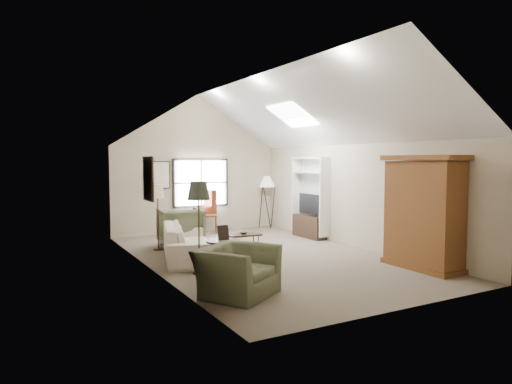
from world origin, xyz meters
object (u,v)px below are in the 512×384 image
armoire (423,212)px  side_table (223,257)px  side_chair (209,212)px  armchair_near (237,271)px  sofa (188,241)px  armchair_far (180,227)px  coffee_table (244,242)px

armoire → side_table: size_ratio=3.49×
side_chair → armoire: bearing=-50.1°
armchair_near → side_chair: 6.29m
sofa → side_table: (0.10, -1.60, -0.05)m
armchair_far → armoire: bearing=134.2°
coffee_table → armoire: bearing=-54.8°
armchair_far → side_table: armchair_far is taller
armoire → coffee_table: bearing=125.2°
armchair_near → armchair_far: bearing=50.2°
side_table → side_chair: 4.90m
armchair_near → side_table: size_ratio=1.85×
armoire → side_chair: 6.42m
armchair_near → sofa: bearing=52.5°
armchair_near → side_table: 1.39m
side_table → sofa: bearing=93.6°
armchair_near → side_chair: side_chair is taller
side_table → armoire: bearing=-22.5°
sofa → armchair_near: armchair_near is taller
armchair_near → coffee_table: armchair_near is taller
armoire → armchair_far: bearing=127.4°
armoire → armchair_near: 4.04m
armchair_near → armoire: bearing=-34.3°
armchair_near → armchair_far: size_ratio=1.13×
coffee_table → side_chair: (0.33, 2.87, 0.42)m
coffee_table → side_chair: 2.92m
sofa → side_table: 1.60m
armchair_near → side_chair: (2.02, 5.95, 0.24)m
armoire → armchair_near: size_ratio=1.88×
sofa → armchair_far: size_ratio=2.43×
armoire → side_table: armoire is taller
armchair_far → side_chair: side_chair is taller
armchair_near → coffee_table: size_ratio=1.51×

